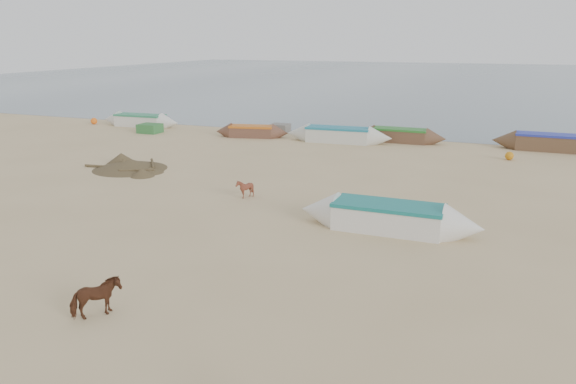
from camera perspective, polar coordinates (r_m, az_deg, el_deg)
The scene contains 8 objects.
ground at distance 16.38m, azimuth -5.24°, elevation -6.82°, with size 140.00×140.00×0.00m, color tan.
sea at distance 95.93m, azimuth 17.89°, elevation 10.92°, with size 160.00×160.00×0.00m, color slate.
calf_front at distance 22.41m, azimuth -4.41°, elevation 0.35°, with size 0.62×0.70×0.77m, color brown.
calf_right at distance 13.63m, azimuth -18.87°, elevation -10.21°, with size 0.94×0.80×0.94m, color #502B1A.
near_canoe at distance 18.85m, azimuth 10.14°, elevation -2.51°, with size 6.11×1.43×0.92m, color silver, non-canonical shape.
debris_pile at distance 28.47m, azimuth -15.77°, elevation 2.70°, with size 3.59×3.59×0.43m, color brown.
waterline_canoes at distance 34.72m, azimuth 14.44°, elevation 5.35°, with size 49.50×4.58×0.97m.
beach_clutter at distance 33.59m, azimuth 15.09°, elevation 4.75°, with size 44.61×4.70×0.64m.
Camera 1 is at (6.98, -13.47, 6.15)m, focal length 35.00 mm.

